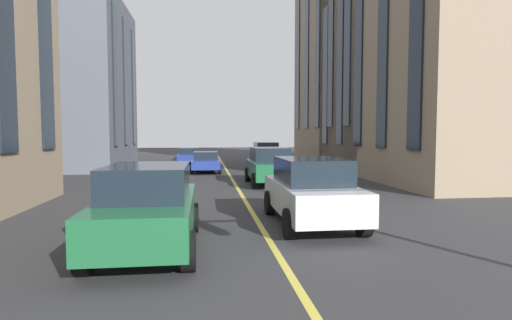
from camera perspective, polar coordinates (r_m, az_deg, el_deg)
The scene contains 10 objects.
lane_centre_line at distance 17.82m, azimuth -2.19°, elevation -4.60°, with size 80.00×0.16×0.01m.
car_white_trailing at distance 11.68m, azimuth 7.70°, elevation -4.22°, with size 4.70×2.14×1.88m.
car_white_parked_b at distance 33.44m, azimuth 1.36°, elevation 0.92°, with size 4.70×2.14×1.88m.
car_blue_mid at distance 35.42m, azimuth -9.35°, elevation 0.60°, with size 4.40×1.95×1.37m.
car_green_oncoming at distance 20.60m, azimuth 1.88°, elevation -0.79°, with size 4.70×2.14×1.88m.
car_green_near at distance 9.35m, azimuth -14.84°, elevation -6.29°, with size 4.70×2.14×1.88m.
car_blue_far at distance 27.60m, azimuth -7.03°, elevation -0.23°, with size 4.40×1.95×1.37m.
building_right_near at distance 35.89m, azimuth 16.34°, elevation 17.11°, with size 17.22×9.59×22.00m.
building_left_far at distance 34.79m, azimuth -29.05°, elevation 9.24°, with size 10.76×13.70×12.44m.
building_right_far at distance 27.76m, azimuth 25.23°, elevation 11.72°, with size 16.47×11.28×13.24m.
Camera 1 is at (2.43, 1.52, 2.56)m, focal length 28.66 mm.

